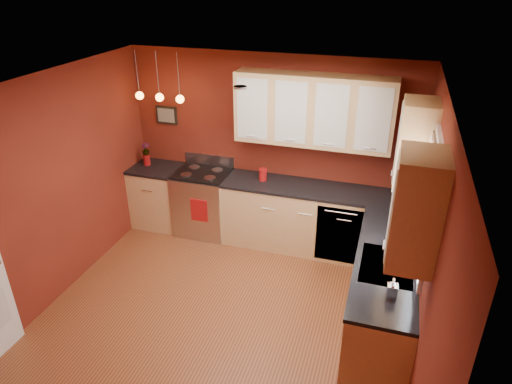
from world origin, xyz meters
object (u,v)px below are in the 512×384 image
(gas_range, at_px, (204,202))
(red_canister, at_px, (263,175))
(sink, at_px, (387,267))
(coffee_maker, at_px, (403,187))
(soap_pump, at_px, (392,288))

(gas_range, distance_m, red_canister, 1.05)
(sink, bearing_deg, red_canister, 138.54)
(coffee_maker, distance_m, soap_pump, 2.08)
(sink, distance_m, coffee_maker, 1.60)
(red_canister, xyz_separation_m, coffee_maker, (1.84, 0.06, 0.05))
(soap_pump, bearing_deg, red_canister, 131.52)
(gas_range, height_order, soap_pump, soap_pump)
(gas_range, distance_m, coffee_maker, 2.79)
(sink, distance_m, red_canister, 2.31)
(gas_range, distance_m, soap_pump, 3.39)
(gas_range, height_order, coffee_maker, coffee_maker)
(coffee_maker, xyz_separation_m, soap_pump, (-0.05, -2.08, -0.03))
(gas_range, height_order, red_canister, same)
(soap_pump, bearing_deg, sink, 96.78)
(red_canister, relative_size, soap_pump, 0.84)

